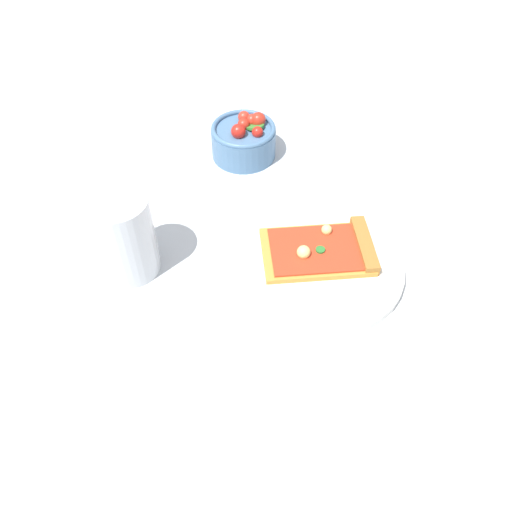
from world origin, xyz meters
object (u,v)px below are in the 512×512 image
at_px(pizza_slice_main, 325,249).
at_px(soda_glass, 124,237).
at_px(salad_bowl, 244,139).
at_px(paper_napkin, 357,464).
at_px(plate, 320,266).

relative_size(pizza_slice_main, soda_glass, 1.43).
height_order(salad_bowl, paper_napkin, salad_bowl).
bearing_deg(soda_glass, pizza_slice_main, -46.46).
xyz_separation_m(plate, salad_bowl, (0.13, 0.25, 0.03)).
xyz_separation_m(soda_glass, paper_napkin, (-0.03, -0.40, -0.06)).
distance_m(soda_glass, paper_napkin, 0.40).
xyz_separation_m(pizza_slice_main, salad_bowl, (0.11, 0.25, 0.01)).
distance_m(pizza_slice_main, paper_napkin, 0.30).
bearing_deg(paper_napkin, soda_glass, 85.56).
xyz_separation_m(salad_bowl, paper_napkin, (-0.33, -0.45, -0.03)).
height_order(pizza_slice_main, salad_bowl, salad_bowl).
height_order(soda_glass, paper_napkin, soda_glass).
bearing_deg(paper_napkin, salad_bowl, 53.60).
bearing_deg(salad_bowl, soda_glass, -170.76).
distance_m(plate, salad_bowl, 0.29).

